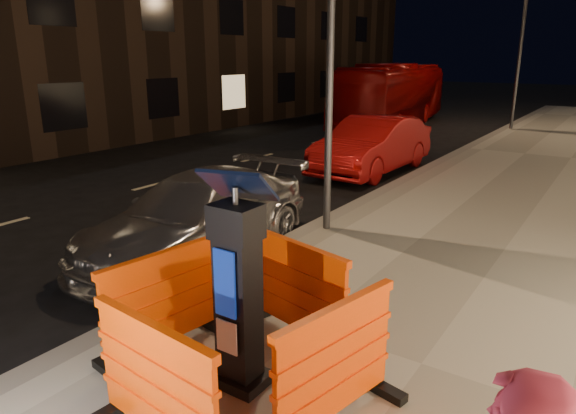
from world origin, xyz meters
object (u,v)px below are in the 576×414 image
Objects in this scene: barrier_front at (156,387)px; barrier_back at (298,291)px; parking_kiosk at (238,287)px; car_silver at (199,255)px; bus_doubledecker at (391,126)px; barrier_kerbside at (163,303)px; barrier_bldgside at (335,366)px; car_red at (371,172)px.

barrier_back is (0.00, 1.90, 0.00)m from barrier_front.
parking_kiosk is 1.03m from barrier_back.
car_silver is at bearing 166.18° from barrier_back.
bus_doubledecker is (-3.60, 16.02, 0.00)m from car_silver.
parking_kiosk is at bearing -81.65° from barrier_kerbside.
car_red is at bearing 35.54° from barrier_bldgside.
car_red is at bearing 123.30° from barrier_back.
bus_doubledecker reaches higher than barrier_kerbside.
barrier_back is at bearing -68.84° from car_red.
barrier_back reaches higher than car_red.
bus_doubledecker is (-6.31, 18.37, -1.08)m from parking_kiosk.
parking_kiosk reaches higher than car_silver.
bus_doubledecker reaches higher than barrier_back.
barrier_front is 1.34m from barrier_bldgside.
barrier_front is 0.30× the size of car_red.
car_red is (-3.01, 8.30, -0.67)m from barrier_back.
barrier_bldgside is at bearing 50.35° from barrier_front.
bus_doubledecker is at bearing 33.91° from barrier_bldgside.
parking_kiosk is at bearing -76.98° from bus_doubledecker.
barrier_bldgside is 0.14× the size of bus_doubledecker.
barrier_bldgside is at bearing -34.70° from car_silver.
bus_doubledecker is (-3.30, 9.11, 0.00)m from car_red.
barrier_kerbside is 1.90m from barrier_bldgside.
barrier_back is 18.54m from bus_doubledecker.
parking_kiosk is 1.03m from barrier_front.
parking_kiosk reaches higher than barrier_kerbside.
parking_kiosk is 1.03m from barrier_bldgside.
car_silver is at bearing 69.75° from barrier_bldgside.
car_silver is (-3.66, 2.34, -0.67)m from barrier_bldgside.
parking_kiosk is 1.03m from barrier_kerbside.
barrier_bldgside is (1.90, 0.00, 0.00)m from barrier_kerbside.
parking_kiosk is 3.74m from car_silver.
barrier_back is at bearing 100.35° from parking_kiosk.
barrier_kerbside is at bearing 140.35° from barrier_front.
barrier_front is 1.00× the size of barrier_back.
parking_kiosk is at bearing 95.35° from barrier_front.
barrier_front is at bearing -79.65° from parking_kiosk.
car_silver is at bearing 134.84° from barrier_front.
barrier_back reaches higher than car_silver.
barrier_bldgside is at bearing -74.37° from bus_doubledecker.
barrier_bldgside reaches higher than car_red.
bus_doubledecker is (-6.31, 17.42, -0.67)m from barrier_back.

